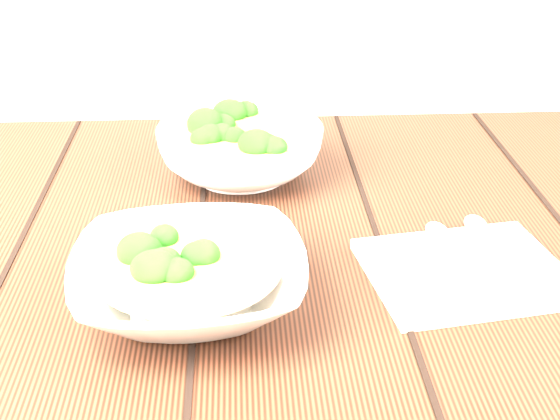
{
  "coord_description": "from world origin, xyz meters",
  "views": [
    {
      "loc": [
        0.03,
        -0.75,
        1.18
      ],
      "look_at": [
        0.07,
        -0.02,
        0.8
      ],
      "focal_mm": 50.0,
      "sensor_mm": 36.0,
      "label": 1
    }
  ],
  "objects_px": {
    "soup_bowl_back": "(240,149)",
    "napkin": "(465,271)",
    "table": "(221,333)",
    "soup_bowl_front": "(189,278)",
    "trivet": "(203,231)"
  },
  "relations": [
    {
      "from": "table",
      "to": "soup_bowl_front",
      "type": "distance_m",
      "value": 0.19
    },
    {
      "from": "soup_bowl_front",
      "to": "trivet",
      "type": "relative_size",
      "value": 2.17
    },
    {
      "from": "napkin",
      "to": "trivet",
      "type": "bearing_deg",
      "value": 152.97
    },
    {
      "from": "soup_bowl_back",
      "to": "napkin",
      "type": "xyz_separation_m",
      "value": [
        0.23,
        -0.26,
        -0.03
      ]
    },
    {
      "from": "table",
      "to": "soup_bowl_back",
      "type": "relative_size",
      "value": 5.09
    },
    {
      "from": "trivet",
      "to": "napkin",
      "type": "height_order",
      "value": "trivet"
    },
    {
      "from": "soup_bowl_back",
      "to": "trivet",
      "type": "distance_m",
      "value": 0.18
    },
    {
      "from": "table",
      "to": "trivet",
      "type": "distance_m",
      "value": 0.13
    },
    {
      "from": "soup_bowl_back",
      "to": "trivet",
      "type": "xyz_separation_m",
      "value": [
        -0.04,
        -0.18,
        -0.02
      ]
    },
    {
      "from": "napkin",
      "to": "soup_bowl_back",
      "type": "bearing_deg",
      "value": 121.81
    },
    {
      "from": "table",
      "to": "soup_bowl_front",
      "type": "bearing_deg",
      "value": -101.82
    },
    {
      "from": "trivet",
      "to": "napkin",
      "type": "xyz_separation_m",
      "value": [
        0.27,
        -0.09,
        -0.01
      ]
    },
    {
      "from": "table",
      "to": "trivet",
      "type": "bearing_deg",
      "value": 152.11
    },
    {
      "from": "soup_bowl_back",
      "to": "trivet",
      "type": "relative_size",
      "value": 2.16
    },
    {
      "from": "soup_bowl_back",
      "to": "trivet",
      "type": "height_order",
      "value": "soup_bowl_back"
    }
  ]
}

